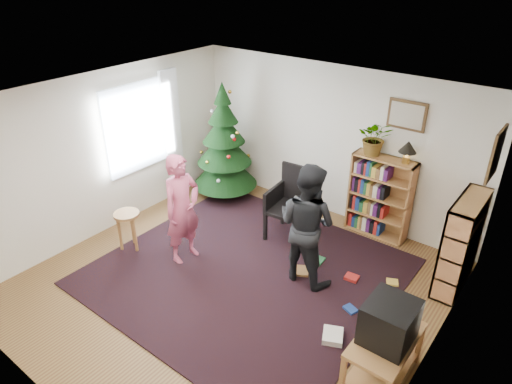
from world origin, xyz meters
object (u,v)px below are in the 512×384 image
Objects in this scene: person_by_chair at (307,224)px; table_lamp at (408,148)px; picture_back at (407,115)px; bookshelf_right at (461,243)px; stool at (127,221)px; crt_tv at (389,322)px; christmas_tree at (224,150)px; person_standing at (182,209)px; tv_stand at (383,354)px; picture_right at (496,154)px; potted_plant at (375,138)px; bookshelf_back at (380,196)px; armchair at (295,200)px.

table_lamp is at bearing -108.01° from person_by_chair.
picture_back is 0.42× the size of bookshelf_right.
stool is 1.85× the size of table_lamp.
crt_tv is at bearing 176.52° from bookshelf_right.
christmas_tree reaches higher than table_lamp.
stool is 0.38× the size of person_standing.
table_lamp is at bearing -45.21° from picture_back.
stool is 0.37× the size of person_by_chair.
crt_tv is (-0.12, -2.02, 0.11)m from bookshelf_right.
table_lamp reaches higher than tv_stand.
bookshelf_right is at bearing -27.45° from table_lamp.
table_lamp is (-1.06, 0.55, 0.86)m from bookshelf_right.
tv_stand is at bearing 1.36° from stool.
stool is 2.65m from person_by_chair.
stool is (-4.22, -2.07, -1.47)m from picture_right.
table_lamp is at bearing 8.87° from christmas_tree.
crt_tv is at bearing -70.02° from table_lamp.
christmas_tree is 2.70m from person_by_chair.
christmas_tree is 2.68m from potted_plant.
picture_right is 2.06m from bookshelf_back.
picture_right reaches higher than christmas_tree.
christmas_tree is 1.79m from armchair.
person_standing is at bearing 118.34° from bookshelf_right.
crt_tv is (-0.26, -1.98, -1.18)m from picture_right.
table_lamp is (0.50, 0.00, -0.04)m from potted_plant.
crt_tv is 0.31× the size of person_standing.
crt_tv is 1.80m from person_by_chair.
person_by_chair is at bearing 148.82° from crt_tv.
picture_back reaches higher than person_standing.
armchair is 1.80m from table_lamp.
person_standing is (-3.14, 0.26, 0.04)m from crt_tv.
stool is at bearing -135.69° from bookshelf_back.
person_standing is (-3.15, 0.26, 0.48)m from tv_stand.
christmas_tree is 4.10m from bookshelf_right.
person_by_chair is 5.06× the size of table_lamp.
picture_back is 1.51m from picture_right.
picture_right is 2.32m from crt_tv.
armchair is at bearing -27.10° from person_standing.
bookshelf_right reaches higher than tv_stand.
potted_plant is (-1.43, 2.57, 0.80)m from crt_tv.
potted_plant is at bearing 160.77° from picture_right.
christmas_tree is 3.15m from table_lamp.
tv_stand is at bearing 151.16° from person_by_chair.
armchair is at bearing -11.42° from christmas_tree.
person_standing is at bearing -126.51° from potted_plant.
person_standing is at bearing -129.58° from bookshelf_back.
christmas_tree is 4.49m from crt_tv.
bookshelf_back is 0.80× the size of person_standing.
tv_stand is 0.45m from crt_tv.
person_by_chair is (-0.47, -1.77, -1.10)m from picture_back.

